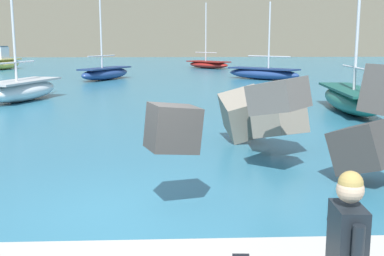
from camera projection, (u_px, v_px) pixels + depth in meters
ground_plane at (139, 211)px, 8.57m from camera, size 400.00×400.00×0.00m
breakwater_jetty at (122, 120)px, 11.17m from camera, size 32.31×8.50×3.08m
boat_near_left at (105, 73)px, 36.53m from camera, size 3.90×5.70×5.94m
boat_near_right at (22, 89)px, 23.93m from camera, size 3.27×5.53×6.40m
boat_mid_left at (3, 62)px, 49.04m from camera, size 2.87×4.90×2.38m
boat_mid_centre at (350, 99)px, 20.29m from camera, size 2.15×6.50×7.16m
boat_far_left at (263, 73)px, 36.80m from camera, size 5.52×5.35×5.74m
boat_far_centre at (208, 64)px, 51.20m from camera, size 4.98×5.36×6.79m
mooring_buoy_middle at (8, 86)px, 29.33m from camera, size 0.44×0.44×0.44m
headland_bluff at (227, 23)px, 105.71m from camera, size 94.21×45.59×13.17m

